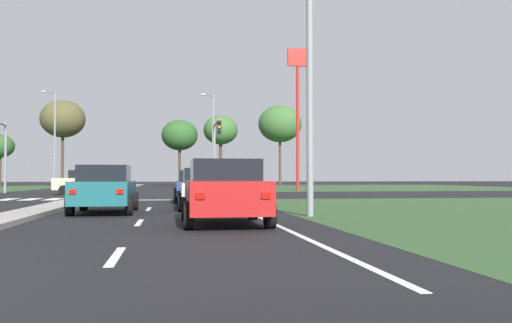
% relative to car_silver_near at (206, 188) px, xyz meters
% --- Properties ---
extents(ground_plane, '(200.00, 200.00, 0.00)m').
position_rel_car_silver_near_xyz_m(ground_plane, '(-5.56, 15.35, -0.76)').
color(ground_plane, black).
extents(grass_verge_far_right, '(35.00, 35.00, 0.01)m').
position_rel_car_silver_near_xyz_m(grass_verge_far_right, '(19.94, 39.85, -0.76)').
color(grass_verge_far_right, '#2D4C28').
rests_on(grass_verge_far_right, ground).
extents(median_island_near, '(1.20, 22.00, 0.14)m').
position_rel_car_silver_near_xyz_m(median_island_near, '(-5.56, -3.65, -0.69)').
color(median_island_near, gray).
rests_on(median_island_near, ground).
extents(median_island_far, '(1.20, 36.00, 0.14)m').
position_rel_car_silver_near_xyz_m(median_island_far, '(-5.56, 40.35, -0.69)').
color(median_island_far, gray).
rests_on(median_island_far, ground).
extents(lane_dash_near, '(0.14, 2.00, 0.01)m').
position_rel_car_silver_near_xyz_m(lane_dash_near, '(-2.06, -11.53, -0.76)').
color(lane_dash_near, silver).
rests_on(lane_dash_near, ground).
extents(lane_dash_second, '(0.14, 2.00, 0.01)m').
position_rel_car_silver_near_xyz_m(lane_dash_second, '(-2.06, -5.53, -0.76)').
color(lane_dash_second, silver).
rests_on(lane_dash_second, ground).
extents(lane_dash_third, '(0.14, 2.00, 0.01)m').
position_rel_car_silver_near_xyz_m(lane_dash_third, '(-2.06, 0.47, -0.76)').
color(lane_dash_third, silver).
rests_on(lane_dash_third, ground).
extents(edge_line_right, '(0.14, 24.00, 0.01)m').
position_rel_car_silver_near_xyz_m(edge_line_right, '(1.29, -2.65, -0.76)').
color(edge_line_right, silver).
rests_on(edge_line_right, ground).
extents(stop_bar_near, '(6.40, 0.50, 0.01)m').
position_rel_car_silver_near_xyz_m(stop_bar_near, '(-1.76, 8.35, -0.76)').
color(stop_bar_near, silver).
rests_on(stop_bar_near, ground).
extents(crosswalk_bar_third, '(0.70, 2.80, 0.01)m').
position_rel_car_silver_near_xyz_m(crosswalk_bar_third, '(-9.66, 10.15, -0.76)').
color(crosswalk_bar_third, silver).
rests_on(crosswalk_bar_third, ground).
extents(crosswalk_bar_fourth, '(0.70, 2.80, 0.01)m').
position_rel_car_silver_near_xyz_m(crosswalk_bar_fourth, '(-8.51, 10.15, -0.76)').
color(crosswalk_bar_fourth, silver).
rests_on(crosswalk_bar_fourth, ground).
extents(crosswalk_bar_fifth, '(0.70, 2.80, 0.01)m').
position_rel_car_silver_near_xyz_m(crosswalk_bar_fifth, '(-7.36, 10.15, -0.76)').
color(crosswalk_bar_fifth, silver).
rests_on(crosswalk_bar_fifth, ground).
extents(crosswalk_bar_sixth, '(0.70, 2.80, 0.01)m').
position_rel_car_silver_near_xyz_m(crosswalk_bar_sixth, '(-6.21, 10.15, -0.76)').
color(crosswalk_bar_sixth, silver).
rests_on(crosswalk_bar_sixth, ground).
extents(crosswalk_bar_seventh, '(0.70, 2.80, 0.01)m').
position_rel_car_silver_near_xyz_m(crosswalk_bar_seventh, '(-5.06, 10.15, -0.76)').
color(crosswalk_bar_seventh, silver).
rests_on(crosswalk_bar_seventh, ground).
extents(car_silver_near, '(2.05, 4.31, 1.49)m').
position_rel_car_silver_near_xyz_m(car_silver_near, '(0.00, 0.00, 0.00)').
color(car_silver_near, '#B7B7BC').
rests_on(car_silver_near, ground).
extents(car_white_second, '(2.09, 4.58, 1.55)m').
position_rel_car_silver_near_xyz_m(car_white_second, '(-7.91, 48.37, 0.03)').
color(car_white_second, silver).
rests_on(car_white_second, ground).
extents(car_blue_third, '(2.06, 4.64, 1.48)m').
position_rel_car_silver_near_xyz_m(car_blue_third, '(-0.10, 5.86, -0.00)').
color(car_blue_third, navy).
rests_on(car_blue_third, ground).
extents(car_red_fourth, '(2.06, 4.15, 1.60)m').
position_rel_car_silver_near_xyz_m(car_red_fourth, '(0.05, -6.33, 0.05)').
color(car_red_fourth, '#A31919').
rests_on(car_red_fourth, ground).
extents(car_maroon_sixth, '(2.05, 4.39, 1.54)m').
position_rel_car_silver_near_xyz_m(car_maroon_sixth, '(-7.80, 40.59, 0.02)').
color(car_maroon_sixth, maroon).
rests_on(car_maroon_sixth, ground).
extents(car_teal_seventh, '(1.97, 4.19, 1.56)m').
position_rel_car_silver_near_xyz_m(car_teal_seventh, '(-3.40, -1.50, 0.03)').
color(car_teal_seventh, '#19565B').
rests_on(car_teal_seventh, ground).
extents(car_beige_eighth, '(4.37, 2.04, 1.62)m').
position_rel_car_silver_near_xyz_m(car_beige_eighth, '(-6.75, 17.67, 0.06)').
color(car_beige_eighth, '#BCAD8E').
rests_on(car_beige_eighth, ground).
extents(traffic_signal_far_right, '(0.32, 4.38, 5.41)m').
position_rel_car_silver_near_xyz_m(traffic_signal_far_right, '(2.04, 20.36, 2.95)').
color(traffic_signal_far_right, gray).
rests_on(traffic_signal_far_right, ground).
extents(street_lamp_near, '(2.19, 1.80, 9.61)m').
position_rel_car_silver_near_xyz_m(street_lamp_near, '(3.03, -4.19, 4.62)').
color(street_lamp_near, gray).
rests_on(street_lamp_near, ground).
extents(street_lamp_third, '(1.50, 1.93, 9.27)m').
position_rel_car_silver_near_xyz_m(street_lamp_third, '(2.74, 33.75, 4.42)').
color(street_lamp_third, gray).
rests_on(street_lamp_third, ground).
extents(street_lamp_fourth, '(1.33, 1.62, 10.59)m').
position_rel_car_silver_near_xyz_m(street_lamp_fourth, '(-14.05, 42.66, 5.05)').
color(street_lamp_fourth, gray).
rests_on(street_lamp_fourth, ground).
extents(fastfood_pole_sign, '(1.80, 0.40, 12.77)m').
position_rel_car_silver_near_xyz_m(fastfood_pole_sign, '(9.98, 27.74, 8.46)').
color(fastfood_pole_sign, red).
rests_on(fastfood_pole_sign, ground).
extents(treeline_second, '(3.35, 3.35, 6.38)m').
position_rel_car_silver_near_xyz_m(treeline_second, '(-21.98, 50.74, 4.15)').
color(treeline_second, '#423323').
rests_on(treeline_second, ground).
extents(treeline_third, '(5.53, 5.53, 10.82)m').
position_rel_car_silver_near_xyz_m(treeline_third, '(-14.75, 51.25, 7.68)').
color(treeline_third, '#423323').
rests_on(treeline_third, ground).
extents(treeline_fourth, '(4.68, 4.68, 8.58)m').
position_rel_car_silver_near_xyz_m(treeline_fourth, '(-0.17, 51.13, 5.80)').
color(treeline_fourth, '#423323').
rests_on(treeline_fourth, ground).
extents(treeline_fifth, '(4.46, 4.46, 9.16)m').
position_rel_car_silver_near_xyz_m(treeline_fifth, '(5.08, 50.31, 6.44)').
color(treeline_fifth, '#423323').
rests_on(treeline_fifth, ground).
extents(treeline_sixth, '(5.55, 5.55, 10.32)m').
position_rel_car_silver_near_xyz_m(treeline_sixth, '(12.49, 48.13, 7.18)').
color(treeline_sixth, '#423323').
rests_on(treeline_sixth, ground).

